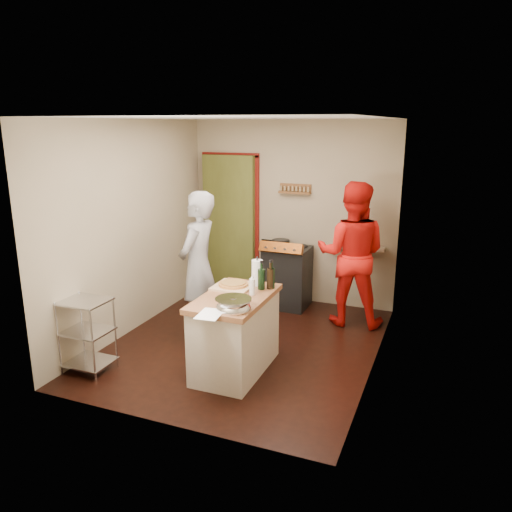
# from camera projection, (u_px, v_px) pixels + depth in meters

# --- Properties ---
(floor) EXTENTS (3.50, 3.50, 0.00)m
(floor) POSITION_uv_depth(u_px,v_px,m) (245.00, 344.00, 5.93)
(floor) COLOR black
(floor) RESTS_ON ground
(back_wall) EXTENTS (3.00, 0.44, 2.60)m
(back_wall) POSITION_uv_depth(u_px,v_px,m) (252.00, 221.00, 7.47)
(back_wall) COLOR tan
(back_wall) RESTS_ON ground
(left_wall) EXTENTS (0.04, 3.50, 2.60)m
(left_wall) POSITION_uv_depth(u_px,v_px,m) (132.00, 228.00, 6.13)
(left_wall) COLOR tan
(left_wall) RESTS_ON ground
(right_wall) EXTENTS (0.04, 3.50, 2.60)m
(right_wall) POSITION_uv_depth(u_px,v_px,m) (380.00, 250.00, 5.06)
(right_wall) COLOR tan
(right_wall) RESTS_ON ground
(ceiling) EXTENTS (3.00, 3.50, 0.02)m
(ceiling) POSITION_uv_depth(u_px,v_px,m) (243.00, 117.00, 5.26)
(ceiling) COLOR white
(ceiling) RESTS_ON back_wall
(stove) EXTENTS (0.60, 0.63, 1.00)m
(stove) POSITION_uv_depth(u_px,v_px,m) (287.00, 276.00, 7.07)
(stove) COLOR black
(stove) RESTS_ON ground
(wire_shelving) EXTENTS (0.48, 0.40, 0.80)m
(wire_shelving) POSITION_uv_depth(u_px,v_px,m) (87.00, 332.00, 5.20)
(wire_shelving) COLOR silver
(wire_shelving) RESTS_ON ground
(island) EXTENTS (0.65, 1.27, 1.14)m
(island) POSITION_uv_depth(u_px,v_px,m) (236.00, 331.00, 5.20)
(island) COLOR beige
(island) RESTS_ON ground
(person_stripe) EXTENTS (0.44, 0.66, 1.80)m
(person_stripe) POSITION_uv_depth(u_px,v_px,m) (198.00, 266.00, 5.93)
(person_stripe) COLOR #A2A2A6
(person_stripe) RESTS_ON ground
(person_red) EXTENTS (0.97, 0.79, 1.86)m
(person_red) POSITION_uv_depth(u_px,v_px,m) (352.00, 254.00, 6.36)
(person_red) COLOR red
(person_red) RESTS_ON ground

